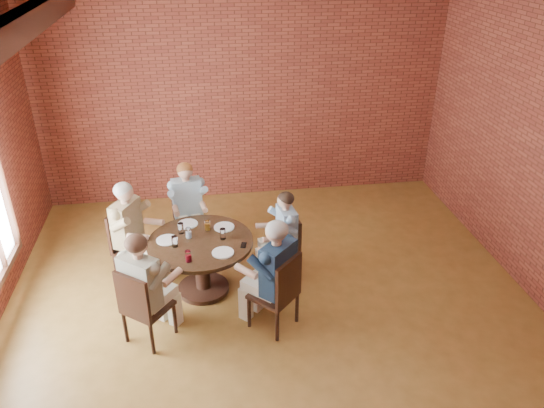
{
  "coord_description": "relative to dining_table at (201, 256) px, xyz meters",
  "views": [
    {
      "loc": [
        -0.77,
        -4.75,
        4.19
      ],
      "look_at": [
        0.09,
        1.0,
        1.09
      ],
      "focal_mm": 35.0,
      "sensor_mm": 36.0,
      "label": 1
    }
  ],
  "objects": [
    {
      "name": "smartphone",
      "position": [
        0.51,
        -0.19,
        0.23
      ],
      "size": [
        0.09,
        0.13,
        0.01
      ],
      "primitive_type": "cube",
      "rotation": [
        0.0,
        0.0,
        -0.22
      ],
      "color": "black",
      "rests_on": "dining_table"
    },
    {
      "name": "plate_c",
      "position": [
        -0.4,
        0.06,
        0.23
      ],
      "size": [
        0.26,
        0.26,
        0.01
      ],
      "primitive_type": "cylinder",
      "color": "white",
      "rests_on": "dining_table"
    },
    {
      "name": "plate_b",
      "position": [
        -0.15,
        0.42,
        0.23
      ],
      "size": [
        0.26,
        0.26,
        0.01
      ],
      "primitive_type": "cylinder",
      "color": "white",
      "rests_on": "dining_table"
    },
    {
      "name": "chair_a",
      "position": [
        1.12,
        0.15,
        -0.04
      ],
      "size": [
        0.43,
        0.43,
        0.89
      ],
      "rotation": [
        0.0,
        0.0,
        -1.44
      ],
      "color": "#331811",
      "rests_on": "floor"
    },
    {
      "name": "dining_table",
      "position": [
        0.0,
        0.0,
        0.0
      ],
      "size": [
        1.3,
        1.3,
        0.75
      ],
      "color": "#331811",
      "rests_on": "floor"
    },
    {
      "name": "ceiling",
      "position": [
        0.83,
        -0.81,
        2.87
      ],
      "size": [
        7.0,
        7.0,
        0.0
      ],
      "primitive_type": "plane",
      "rotation": [
        3.14,
        0.0,
        0.0
      ],
      "color": "white",
      "rests_on": "wall_back"
    },
    {
      "name": "floor",
      "position": [
        0.83,
        -0.81,
        -0.53
      ],
      "size": [
        7.0,
        7.0,
        0.0
      ],
      "primitive_type": "plane",
      "color": "olive",
      "rests_on": "ground"
    },
    {
      "name": "diner_c",
      "position": [
        -0.85,
        0.44,
        0.16
      ],
      "size": [
        0.85,
        0.8,
        1.37
      ],
      "primitive_type": null,
      "rotation": [
        0.0,
        0.0,
        1.1
      ],
      "color": "brown",
      "rests_on": "floor"
    },
    {
      "name": "glass_a",
      "position": [
        0.28,
        0.0,
        0.29
      ],
      "size": [
        0.07,
        0.07,
        0.14
      ],
      "primitive_type": "cylinder",
      "color": "white",
      "rests_on": "dining_table"
    },
    {
      "name": "diner_a",
      "position": [
        1.04,
        0.14,
        0.1
      ],
      "size": [
        0.65,
        0.55,
        1.25
      ],
      "primitive_type": null,
      "rotation": [
        0.0,
        0.0,
        -1.44
      ],
      "color": "teal",
      "rests_on": "floor"
    },
    {
      "name": "chair_e",
      "position": [
        0.86,
        -0.84,
        -0.0
      ],
      "size": [
        0.65,
        0.65,
        0.97
      ],
      "rotation": [
        0.0,
        0.0,
        3.94
      ],
      "color": "#331811",
      "rests_on": "floor"
    },
    {
      "name": "glass_f",
      "position": [
        -0.14,
        -0.43,
        0.29
      ],
      "size": [
        0.07,
        0.07,
        0.14
      ],
      "primitive_type": "cylinder",
      "color": "white",
      "rests_on": "dining_table"
    },
    {
      "name": "chair_c",
      "position": [
        -0.94,
        0.48,
        -0.01
      ],
      "size": [
        0.6,
        0.6,
        0.96
      ],
      "rotation": [
        0.0,
        0.0,
        1.1
      ],
      "color": "#331811",
      "rests_on": "floor"
    },
    {
      "name": "wall_back",
      "position": [
        0.83,
        2.69,
        1.17
      ],
      "size": [
        7.0,
        0.0,
        7.0
      ],
      "primitive_type": "plane",
      "rotation": [
        1.57,
        0.0,
        0.0
      ],
      "color": "brown",
      "rests_on": "ground"
    },
    {
      "name": "glass_e",
      "position": [
        -0.3,
        -0.09,
        0.29
      ],
      "size": [
        0.07,
        0.07,
        0.14
      ],
      "primitive_type": "cylinder",
      "color": "white",
      "rests_on": "dining_table"
    },
    {
      "name": "glass_c",
      "position": [
        -0.23,
        0.21,
        0.29
      ],
      "size": [
        0.07,
        0.07,
        0.14
      ],
      "primitive_type": "cylinder",
      "color": "white",
      "rests_on": "dining_table"
    },
    {
      "name": "chair_b",
      "position": [
        -0.15,
        1.12,
        -0.02
      ],
      "size": [
        0.47,
        0.47,
        0.93
      ],
      "rotation": [
        0.0,
        0.0,
        0.13
      ],
      "color": "#331811",
      "rests_on": "floor"
    },
    {
      "name": "diner_d",
      "position": [
        -0.61,
        -0.78,
        0.16
      ],
      "size": [
        0.86,
        0.88,
        1.38
      ],
      "primitive_type": null,
      "rotation": [
        0.0,
        0.0,
        2.48
      ],
      "color": "gray",
      "rests_on": "floor"
    },
    {
      "name": "glass_b",
      "position": [
        0.1,
        0.24,
        0.29
      ],
      "size": [
        0.07,
        0.07,
        0.14
      ],
      "primitive_type": "cylinder",
      "color": "white",
      "rests_on": "dining_table"
    },
    {
      "name": "diner_e",
      "position": [
        0.79,
        -0.77,
        0.17
      ],
      "size": [
        0.9,
        0.89,
        1.4
      ],
      "primitive_type": null,
      "rotation": [
        0.0,
        0.0,
        3.94
      ],
      "color": "#16273E",
      "rests_on": "floor"
    },
    {
      "name": "diner_b",
      "position": [
        -0.14,
        1.04,
        0.13
      ],
      "size": [
        0.6,
        0.7,
        1.32
      ],
      "primitive_type": null,
      "rotation": [
        0.0,
        0.0,
        0.13
      ],
      "color": "#91ABB9",
      "rests_on": "floor"
    },
    {
      "name": "plate_a",
      "position": [
        0.31,
        0.27,
        0.23
      ],
      "size": [
        0.26,
        0.26,
        0.01
      ],
      "primitive_type": "cylinder",
      "color": "white",
      "rests_on": "dining_table"
    },
    {
      "name": "glass_d",
      "position": [
        -0.13,
        0.09,
        0.29
      ],
      "size": [
        0.07,
        0.07,
        0.14
      ],
      "primitive_type": "cylinder",
      "color": "white",
      "rests_on": "dining_table"
    },
    {
      "name": "chair_d",
      "position": [
        -0.67,
        -0.86,
        -0.01
      ],
      "size": [
        0.63,
        0.63,
        0.96
      ],
      "rotation": [
        0.0,
        0.0,
        2.48
      ],
      "color": "#331811",
      "rests_on": "floor"
    },
    {
      "name": "plate_d",
      "position": [
        0.26,
        -0.32,
        0.23
      ],
      "size": [
        0.26,
        0.26,
        0.01
      ],
      "primitive_type": "cylinder",
      "color": "white",
      "rests_on": "dining_table"
    }
  ]
}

